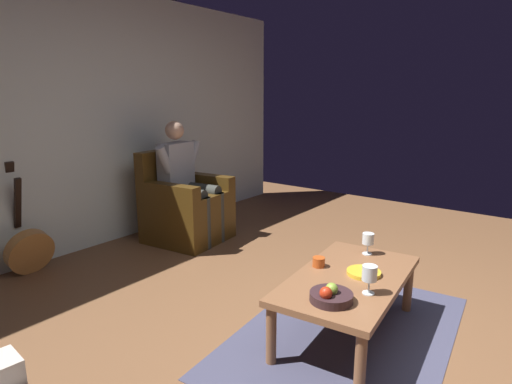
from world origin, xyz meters
TOP-DOWN VIEW (x-y plane):
  - ground_plane at (0.00, 0.00)m, footprint 7.43×7.43m
  - wall_back at (0.00, -3.13)m, footprint 5.91×0.06m
  - rug at (-0.10, -0.34)m, footprint 1.95×1.39m
  - armchair at (-0.77, -2.51)m, footprint 0.80×0.81m
  - person_seated at (-0.77, -2.47)m, footprint 0.65×0.63m
  - coffee_table at (-0.10, -0.34)m, footprint 1.19×0.72m
  - guitar at (0.66, -2.92)m, footprint 0.39×0.32m
  - wine_glass_near at (0.05, -0.15)m, footprint 0.09×0.09m
  - wine_glass_far at (-0.53, -0.40)m, footprint 0.08×0.08m
  - fruit_bowl at (0.27, -0.27)m, footprint 0.24×0.24m
  - decorative_dish at (-0.19, -0.28)m, footprint 0.21×0.21m
  - candle_jar at (-0.12, -0.56)m, footprint 0.08×0.08m

SIDE VIEW (x-z plane):
  - ground_plane at x=0.00m, z-range 0.00..0.00m
  - rug at x=-0.10m, z-range 0.00..0.01m
  - guitar at x=0.66m, z-range -0.26..0.71m
  - armchair at x=-0.77m, z-range -0.13..0.81m
  - coffee_table at x=-0.10m, z-range 0.15..0.55m
  - decorative_dish at x=-0.19m, z-range 0.40..0.42m
  - candle_jar at x=-0.12m, z-range 0.40..0.46m
  - fruit_bowl at x=0.27m, z-range 0.38..0.49m
  - wine_glass_far at x=-0.53m, z-range 0.43..0.58m
  - wine_glass_near at x=0.05m, z-range 0.43..0.60m
  - person_seated at x=-0.77m, z-range 0.05..1.29m
  - wall_back at x=0.00m, z-range 0.00..2.51m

